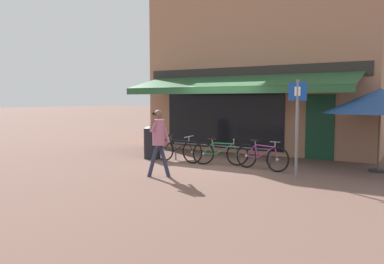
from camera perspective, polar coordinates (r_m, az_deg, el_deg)
ground_plane at (r=11.40m, az=2.94°, el=-4.82°), size 160.00×160.00×0.00m
shop_front at (r=14.89m, az=10.57°, el=9.67°), size 8.57×4.94×6.37m
bike_rack_rail at (r=11.24m, az=4.21°, el=-2.54°), size 3.26×0.04×0.57m
bicycle_black at (r=11.60m, az=-2.18°, el=-2.76°), size 1.72×0.52×0.84m
bicycle_green at (r=11.14m, az=4.29°, el=-3.21°), size 1.62×0.78×0.81m
bicycle_purple at (r=10.53m, az=10.54°, el=-3.69°), size 1.67×0.52×0.84m
pedestrian_adult at (r=9.34m, az=-5.12°, el=-0.49°), size 0.54×0.56×1.70m
litter_bin at (r=12.33m, az=-6.09°, el=-1.47°), size 0.56×0.56×1.11m
parking_sign at (r=9.39m, az=15.72°, el=1.98°), size 0.44×0.07×2.41m
cafe_parasol at (r=11.10m, az=26.79°, el=4.24°), size 2.93×2.93×2.23m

